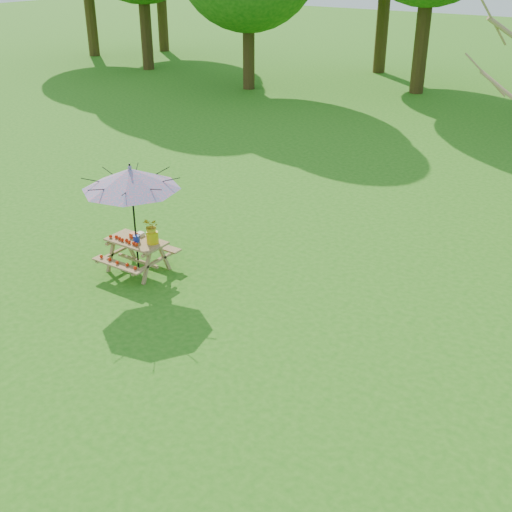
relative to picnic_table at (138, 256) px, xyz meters
The scene contains 6 objects.
ground 4.74m from the picnic_table, 67.20° to the right, with size 120.00×120.00×0.00m, color #266E14.
picnic_table is the anchor object (origin of this frame).
patio_umbrella 1.62m from the picnic_table, 84.81° to the left, with size 2.21×2.21×2.25m.
produce_bins 0.40m from the picnic_table, 124.64° to the left, with size 0.32×0.38×0.13m.
tomatoes_row 0.44m from the picnic_table, 130.20° to the right, with size 0.77×0.13×0.07m, color red, non-canonical shape.
flower_bucket 0.73m from the picnic_table, 14.38° to the left, with size 0.38×0.35×0.53m.
Camera 1 is at (6.56, -3.90, 5.95)m, focal length 45.00 mm.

